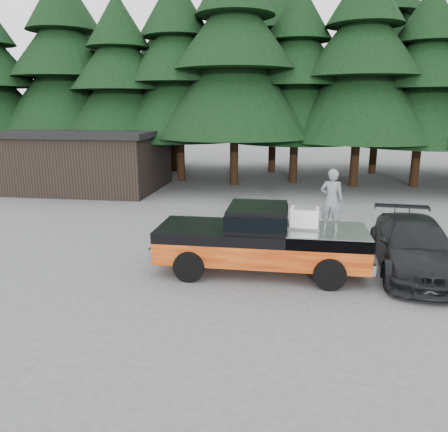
# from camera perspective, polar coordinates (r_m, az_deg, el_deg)

# --- Properties ---
(ground) EXTENTS (120.00, 120.00, 0.00)m
(ground) POSITION_cam_1_polar(r_m,az_deg,el_deg) (12.32, -2.81, -7.80)
(ground) COLOR #515154
(ground) RESTS_ON ground
(pickup_truck) EXTENTS (6.00, 2.04, 1.33)m
(pickup_truck) POSITION_cam_1_polar(r_m,az_deg,el_deg) (12.43, 4.80, -4.36)
(pickup_truck) COLOR orange
(pickup_truck) RESTS_ON ground
(truck_cab) EXTENTS (1.66, 1.90, 0.59)m
(truck_cab) POSITION_cam_1_polar(r_m,az_deg,el_deg) (12.17, 4.42, -0.05)
(truck_cab) COLOR black
(truck_cab) RESTS_ON pickup_truck
(air_compressor) EXTENTS (0.81, 0.69, 0.53)m
(air_compressor) POSITION_cam_1_polar(r_m,az_deg,el_deg) (12.25, 10.47, -0.30)
(air_compressor) COLOR white
(air_compressor) RESTS_ON pickup_truck
(man_on_bed) EXTENTS (0.69, 0.53, 1.68)m
(man_on_bed) POSITION_cam_1_polar(r_m,az_deg,el_deg) (12.04, 13.86, 2.08)
(man_on_bed) COLOR slate
(man_on_bed) RESTS_ON pickup_truck
(parked_car) EXTENTS (2.38, 5.15, 1.46)m
(parked_car) POSITION_cam_1_polar(r_m,az_deg,el_deg) (13.62, 23.54, -3.58)
(parked_car) COLOR black
(parked_car) RESTS_ON ground
(utility_building) EXTENTS (8.40, 6.40, 3.30)m
(utility_building) POSITION_cam_1_polar(r_m,az_deg,el_deg) (25.97, -17.36, 7.07)
(utility_building) COLOR black
(utility_building) RESTS_ON ground
(treeline) EXTENTS (60.15, 16.05, 17.50)m
(treeline) POSITION_cam_1_polar(r_m,az_deg,el_deg) (28.61, 5.15, 20.42)
(treeline) COLOR black
(treeline) RESTS_ON ground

